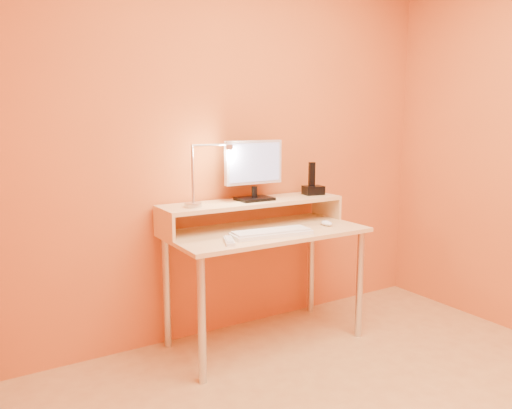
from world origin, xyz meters
TOP-DOWN VIEW (x-y plane):
  - wall_back at (0.00, 1.50)m, footprint 3.00×0.04m
  - desk_leg_fl at (-0.55, 0.93)m, footprint 0.04×0.04m
  - desk_leg_fr at (0.55, 0.93)m, footprint 0.04×0.04m
  - desk_leg_bl at (-0.55, 1.43)m, footprint 0.04×0.04m
  - desk_leg_br at (0.55, 1.43)m, footprint 0.04×0.04m
  - desk_lower at (0.00, 1.18)m, footprint 1.20×0.60m
  - shelf_riser_left at (-0.59, 1.33)m, footprint 0.02×0.30m
  - shelf_riser_right at (0.59, 1.33)m, footprint 0.02×0.30m
  - desk_shelf at (0.00, 1.33)m, footprint 1.20×0.30m
  - monitor_foot at (0.01, 1.33)m, footprint 0.22×0.16m
  - monitor_neck at (0.01, 1.33)m, footprint 0.04×0.04m
  - monitor_panel at (0.01, 1.34)m, footprint 0.40×0.04m
  - monitor_back at (0.01, 1.36)m, footprint 0.36×0.02m
  - monitor_screen at (0.01, 1.32)m, footprint 0.36×0.01m
  - lamp_base at (-0.42, 1.30)m, footprint 0.10×0.10m
  - lamp_post at (-0.42, 1.30)m, footprint 0.01×0.01m
  - lamp_arm at (-0.30, 1.30)m, footprint 0.24×0.01m
  - lamp_head at (-0.18, 1.30)m, footprint 0.04×0.04m
  - lamp_bulb at (-0.18, 1.30)m, footprint 0.03×0.03m
  - phone_dock at (0.48, 1.33)m, footprint 0.15×0.12m
  - phone_handset at (0.46, 1.33)m, footprint 0.04×0.03m
  - phone_led at (0.52, 1.28)m, footprint 0.01×0.00m
  - keyboard at (-0.05, 1.03)m, footprint 0.49×0.20m
  - mouse at (0.39, 1.08)m, footprint 0.06×0.10m
  - remote_control at (-0.34, 1.01)m, footprint 0.11×0.18m

SIDE VIEW (x-z plane):
  - desk_leg_fl at x=-0.55m, z-range 0.00..0.69m
  - desk_leg_fr at x=0.55m, z-range 0.00..0.69m
  - desk_leg_bl at x=-0.55m, z-range 0.00..0.69m
  - desk_leg_br at x=0.55m, z-range 0.00..0.69m
  - desk_lower at x=0.00m, z-range 0.70..0.72m
  - remote_control at x=-0.34m, z-range 0.72..0.74m
  - keyboard at x=-0.05m, z-range 0.72..0.74m
  - mouse at x=0.39m, z-range 0.72..0.75m
  - shelf_riser_left at x=-0.59m, z-range 0.72..0.85m
  - shelf_riser_right at x=0.59m, z-range 0.72..0.85m
  - desk_shelf at x=0.00m, z-range 0.86..0.88m
  - monitor_foot at x=0.01m, z-range 0.88..0.90m
  - lamp_base at x=-0.42m, z-range 0.88..0.90m
  - phone_dock at x=0.48m, z-range 0.88..0.94m
  - phone_led at x=0.52m, z-range 0.89..0.93m
  - monitor_neck at x=0.01m, z-range 0.90..0.97m
  - phone_handset at x=0.46m, z-range 0.94..1.10m
  - lamp_post at x=-0.42m, z-range 0.91..1.24m
  - monitor_panel at x=0.01m, z-range 0.98..1.25m
  - monitor_back at x=0.01m, z-range 1.00..1.23m
  - monitor_screen at x=0.01m, z-range 1.00..1.24m
  - lamp_bulb at x=-0.18m, z-range 1.20..1.21m
  - lamp_head at x=-0.18m, z-range 1.21..1.24m
  - lamp_arm at x=-0.30m, z-range 1.23..1.24m
  - wall_back at x=0.00m, z-range 0.00..2.50m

